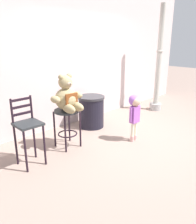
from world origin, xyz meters
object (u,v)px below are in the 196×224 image
object	(u,v)px
child_walking	(135,108)
trash_bin	(91,111)
lamppost	(158,71)
teddy_bear	(67,97)
bar_stool_with_teddy	(67,120)
bar_chair_empty	(28,128)

from	to	relation	value
child_walking	trash_bin	distance (m)	1.16
child_walking	lamppost	bearing A→B (deg)	-150.97
trash_bin	child_walking	bearing A→B (deg)	-85.75
child_walking	lamppost	distance (m)	2.26
teddy_bear	trash_bin	distance (m)	1.23
bar_stool_with_teddy	lamppost	size ratio (longest dim) A/B	0.26
teddy_bear	lamppost	bearing A→B (deg)	3.42
child_walking	bar_stool_with_teddy	bearing A→B (deg)	-25.20
teddy_bear	child_walking	xyz separation A→B (m)	(1.06, -0.64, -0.27)
bar_stool_with_teddy	bar_chair_empty	world-z (taller)	bar_chair_empty
lamppost	bar_chair_empty	bearing A→B (deg)	-176.44
teddy_bear	trash_bin	xyz separation A→B (m)	(0.98, 0.47, -0.58)
trash_bin	bar_stool_with_teddy	bearing A→B (deg)	-155.90
teddy_bear	trash_bin	bearing A→B (deg)	25.60
bar_stool_with_teddy	bar_chair_empty	size ratio (longest dim) A/B	0.66
teddy_bear	bar_chair_empty	distance (m)	0.86
child_walking	bar_chair_empty	world-z (taller)	bar_chair_empty
child_walking	lamppost	size ratio (longest dim) A/B	0.33
child_walking	bar_chair_empty	size ratio (longest dim) A/B	0.86
bar_stool_with_teddy	lamppost	world-z (taller)	lamppost
bar_stool_with_teddy	child_walking	distance (m)	1.27
teddy_bear	lamppost	distance (m)	3.14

